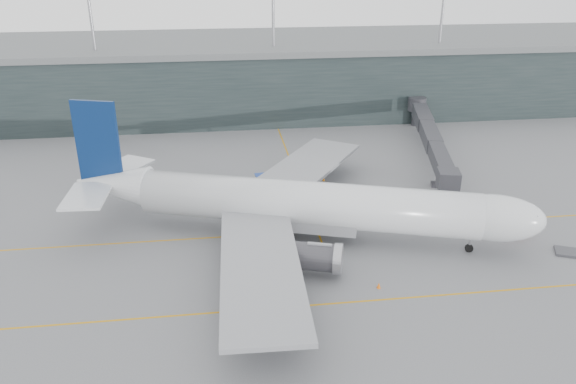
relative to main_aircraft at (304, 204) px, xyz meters
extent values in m
plane|color=#58585D|center=(-2.92, 5.44, -4.61)|extent=(320.00, 320.00, 0.00)
cube|color=#C38712|center=(-2.92, 1.44, -4.60)|extent=(160.00, 0.25, 0.02)
cube|color=#C38712|center=(-2.92, -14.56, -4.60)|extent=(160.00, 0.25, 0.02)
cube|color=#C38712|center=(2.08, 25.44, -4.60)|extent=(0.25, 60.00, 0.02)
cube|color=#1F292A|center=(-2.92, 63.44, 2.39)|extent=(240.00, 35.00, 14.00)
cube|color=#5C6062|center=(-2.92, 63.44, 9.99)|extent=(240.00, 36.00, 1.20)
cylinder|color=#9E9EA3|center=(-32.92, 53.44, 17.39)|extent=(0.60, 0.60, 14.00)
cylinder|color=#9E9EA3|center=(2.08, 53.44, 17.39)|extent=(0.60, 0.60, 14.00)
cylinder|color=#9E9EA3|center=(37.08, 53.44, 17.39)|extent=(0.60, 0.60, 14.00)
cylinder|color=silver|center=(0.40, -0.13, 0.15)|extent=(40.97, 17.94, 5.56)
ellipsoid|color=silver|center=(21.31, -6.86, 0.15)|extent=(12.82, 8.87, 5.56)
cone|color=silver|center=(-23.93, 7.71, 0.78)|extent=(11.03, 8.11, 5.34)
cube|color=gray|center=(-0.46, 0.15, -2.00)|extent=(15.03, 8.67, 1.79)
cube|color=black|center=(24.55, -7.91, 1.04)|extent=(2.70, 3.17, 0.72)
cube|color=gray|center=(-6.43, -12.53, -0.75)|extent=(8.91, 26.26, 0.49)
cylinder|color=#39383E|center=(-0.51, -8.79, -2.27)|extent=(6.94, 4.91, 3.14)
cube|color=gray|center=(2.10, 13.93, -0.75)|extent=(21.19, 26.10, 0.49)
cylinder|color=#39383E|center=(4.72, 7.43, -2.27)|extent=(6.94, 4.91, 3.14)
cube|color=#092151|center=(-25.21, 8.12, 6.43)|extent=(5.69, 2.21, 10.76)
cube|color=silver|center=(-26.30, 3.29, 1.22)|extent=(5.33, 8.31, 0.31)
cube|color=silver|center=(-23.27, 12.68, 1.22)|extent=(8.52, 9.46, 0.31)
cylinder|color=black|center=(19.18, -6.18, -4.11)|extent=(1.05, 0.64, 0.99)
cylinder|color=#9E9EA3|center=(19.18, -6.18, -3.44)|extent=(0.27, 0.27, 2.33)
cylinder|color=black|center=(-4.34, -3.12, -4.02)|extent=(1.25, 0.78, 1.17)
cylinder|color=black|center=(-1.70, 5.07, -4.02)|extent=(1.25, 0.78, 1.17)
cube|color=#2D2D32|center=(20.96, 5.75, -0.13)|extent=(3.53, 3.80, 2.51)
cube|color=#2D2D32|center=(22.68, 12.98, -0.13)|extent=(4.87, 11.84, 2.24)
cube|color=#2D2D32|center=(25.37, 24.31, -0.13)|extent=(5.09, 11.90, 2.33)
cube|color=#2D2D32|center=(28.05, 35.63, -0.13)|extent=(5.30, 11.95, 2.42)
cylinder|color=#9E9EA3|center=(22.82, 13.59, -2.90)|extent=(0.45, 0.45, 3.40)
cube|color=#39383E|center=(22.82, 13.59, -4.29)|extent=(2.05, 1.72, 0.63)
cylinder|color=#2D2D32|center=(20.96, 45.94, -0.13)|extent=(3.58, 3.58, 2.69)
cylinder|color=#2D2D32|center=(20.96, 45.94, -2.99)|extent=(1.61, 1.61, 3.22)
cube|color=#A00B11|center=(26.49, -2.78, -3.81)|extent=(2.25, 1.62, 1.22)
cylinder|color=black|center=(25.68, -3.13, -4.42)|extent=(0.39, 0.20, 0.38)
cylinder|color=black|center=(27.16, -3.36, -4.42)|extent=(0.39, 0.20, 0.38)
cylinder|color=black|center=(25.82, -2.20, -4.42)|extent=(0.39, 0.20, 0.38)
cylinder|color=black|center=(27.31, -2.43, -4.42)|extent=(0.39, 0.20, 0.38)
cube|color=#39393E|center=(30.83, -8.08, -4.43)|extent=(3.63, 3.33, 0.29)
cube|color=#39383E|center=(-8.22, 15.30, -4.45)|extent=(2.44, 2.19, 0.20)
cube|color=#A6AAB2|center=(-8.22, 15.30, -3.55)|extent=(2.02, 1.96, 1.51)
cube|color=#264398|center=(-8.22, 15.30, -2.76)|extent=(2.09, 2.03, 0.08)
cube|color=#39383E|center=(-3.88, 16.84, -4.44)|extent=(2.32, 1.93, 0.22)
cube|color=#A1A6AD|center=(-3.88, 16.84, -3.47)|extent=(1.88, 1.78, 1.63)
cube|color=#264398|center=(-3.88, 16.84, -2.62)|extent=(1.94, 1.84, 0.09)
cube|color=#39383E|center=(-3.62, 15.03, -4.47)|extent=(1.94, 1.63, 0.18)
cube|color=silver|center=(-3.62, 15.03, -3.66)|extent=(1.58, 1.50, 1.34)
cube|color=#264398|center=(-3.62, 15.03, -2.96)|extent=(1.63, 1.55, 0.07)
cone|color=orange|center=(30.19, 0.60, -4.30)|extent=(0.39, 0.39, 0.62)
cone|color=orange|center=(6.26, -12.38, -4.26)|extent=(0.43, 0.43, 0.69)
cone|color=orange|center=(6.03, 18.03, -4.29)|extent=(0.39, 0.39, 0.62)
cone|color=#CE3C0B|center=(-9.66, -5.69, -4.28)|extent=(0.41, 0.41, 0.65)
camera|label=1|loc=(-10.04, -61.78, 29.13)|focal=35.00mm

